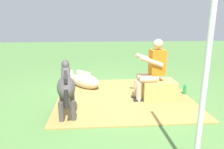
# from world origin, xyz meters

# --- Properties ---
(ground_plane) EXTENTS (24.00, 24.00, 0.00)m
(ground_plane) POSITION_xyz_m (0.00, 0.00, 0.00)
(ground_plane) COLOR #568442
(hay_patch) EXTENTS (2.89, 2.69, 0.02)m
(hay_patch) POSITION_xyz_m (-0.25, -0.22, 0.01)
(hay_patch) COLOR #AD8C47
(hay_patch) RESTS_ON ground
(hay_bale) EXTENTS (0.70, 0.47, 0.43)m
(hay_bale) POSITION_xyz_m (-0.97, -0.05, 0.21)
(hay_bale) COLOR tan
(hay_bale) RESTS_ON ground
(person_seated) EXTENTS (0.68, 0.44, 1.31)m
(person_seated) POSITION_xyz_m (-0.81, -0.05, 0.71)
(person_seated) COLOR #D8AD8C
(person_seated) RESTS_ON ground
(pony_standing) EXTENTS (0.43, 1.34, 0.90)m
(pony_standing) POSITION_xyz_m (0.90, 0.50, 0.54)
(pony_standing) COLOR #4C4747
(pony_standing) RESTS_ON ground
(pony_lying) EXTENTS (1.15, 1.13, 0.42)m
(pony_lying) POSITION_xyz_m (0.71, -1.03, 0.19)
(pony_lying) COLOR beige
(pony_lying) RESTS_ON ground
(soda_bottle) EXTENTS (0.07, 0.07, 0.28)m
(soda_bottle) POSITION_xyz_m (-1.66, -0.27, 0.14)
(soda_bottle) COLOR #268C3F
(soda_bottle) RESTS_ON ground
(tent_pole_left) EXTENTS (0.06, 0.06, 2.58)m
(tent_pole_left) POSITION_xyz_m (-0.71, 2.29, 1.29)
(tent_pole_left) COLOR silver
(tent_pole_left) RESTS_ON ground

